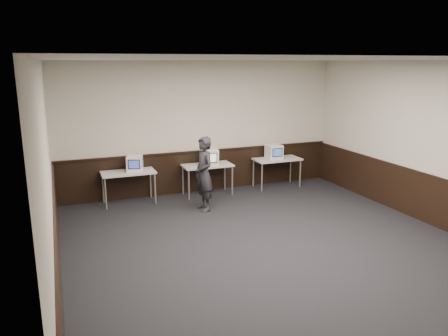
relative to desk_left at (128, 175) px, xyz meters
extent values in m
plane|color=black|center=(1.90, -3.60, -0.68)|extent=(8.00, 8.00, 0.00)
plane|color=white|center=(1.90, -3.60, 2.52)|extent=(8.00, 8.00, 0.00)
plane|color=beige|center=(1.90, 0.40, 0.92)|extent=(7.00, 0.00, 7.00)
plane|color=beige|center=(-1.60, -3.60, 0.92)|extent=(0.00, 8.00, 8.00)
plane|color=beige|center=(5.40, -3.60, 0.92)|extent=(0.00, 8.00, 8.00)
cube|color=black|center=(1.90, 0.38, -0.18)|extent=(6.98, 0.04, 1.00)
cube|color=black|center=(-1.58, -3.60, -0.18)|extent=(0.04, 7.98, 1.00)
cube|color=black|center=(5.38, -3.60, -0.18)|extent=(0.04, 7.98, 1.00)
cube|color=black|center=(1.90, 0.36, 0.34)|extent=(6.98, 0.06, 0.04)
cube|color=beige|center=(0.00, 0.00, 0.05)|extent=(1.20, 0.60, 0.04)
cylinder|color=#999999|center=(-0.55, -0.25, -0.32)|extent=(0.04, 0.04, 0.71)
cylinder|color=#999999|center=(0.55, -0.25, -0.32)|extent=(0.04, 0.04, 0.71)
cylinder|color=#999999|center=(-0.55, 0.25, -0.32)|extent=(0.04, 0.04, 0.71)
cylinder|color=#999999|center=(0.55, 0.25, -0.32)|extent=(0.04, 0.04, 0.71)
cube|color=beige|center=(1.90, 0.00, 0.05)|extent=(1.20, 0.60, 0.04)
cylinder|color=#999999|center=(1.35, -0.25, -0.32)|extent=(0.04, 0.04, 0.71)
cylinder|color=#999999|center=(2.45, -0.25, -0.32)|extent=(0.04, 0.04, 0.71)
cylinder|color=#999999|center=(1.35, 0.25, -0.32)|extent=(0.04, 0.04, 0.71)
cylinder|color=#999999|center=(2.45, 0.25, -0.32)|extent=(0.04, 0.04, 0.71)
cube|color=beige|center=(3.80, 0.00, 0.05)|extent=(1.20, 0.60, 0.04)
cylinder|color=#999999|center=(3.25, -0.25, -0.32)|extent=(0.04, 0.04, 0.71)
cylinder|color=#999999|center=(4.35, -0.25, -0.32)|extent=(0.04, 0.04, 0.71)
cylinder|color=#999999|center=(3.25, 0.25, -0.32)|extent=(0.04, 0.04, 0.71)
cylinder|color=#999999|center=(4.35, 0.25, -0.32)|extent=(0.04, 0.04, 0.71)
cube|color=white|center=(0.16, 0.02, 0.25)|extent=(0.44, 0.45, 0.35)
cube|color=black|center=(0.11, -0.16, 0.27)|extent=(0.26, 0.08, 0.21)
cube|color=#34459C|center=(0.11, -0.17, 0.27)|extent=(0.22, 0.06, 0.18)
cube|color=white|center=(1.95, -0.04, 0.27)|extent=(0.47, 0.49, 0.39)
cube|color=black|center=(1.91, -0.24, 0.29)|extent=(0.29, 0.08, 0.23)
cube|color=silver|center=(1.90, -0.25, 0.29)|extent=(0.25, 0.06, 0.19)
cube|color=white|center=(3.70, 0.00, 0.25)|extent=(0.37, 0.38, 0.36)
cube|color=black|center=(3.70, -0.19, 0.27)|extent=(0.27, 0.02, 0.22)
cube|color=#3658A2|center=(3.70, -0.20, 0.27)|extent=(0.24, 0.01, 0.18)
imported|color=#252429|center=(1.45, -1.06, 0.13)|extent=(0.44, 0.63, 1.63)
camera|label=1|loc=(-1.46, -9.70, 2.48)|focal=35.00mm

